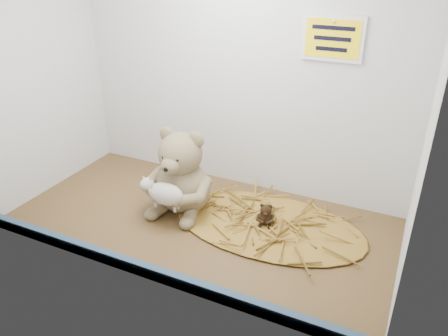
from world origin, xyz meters
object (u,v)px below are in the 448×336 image
at_px(mini_teddy_tan, 270,213).
at_px(main_teddy, 182,171).
at_px(toy_lamb, 166,194).
at_px(mini_teddy_brown, 266,214).

bearing_deg(mini_teddy_tan, main_teddy, -150.70).
relative_size(toy_lamb, mini_teddy_tan, 2.37).
xyz_separation_m(main_teddy, mini_teddy_brown, (0.29, 0.02, -0.09)).
height_order(toy_lamb, mini_teddy_tan, toy_lamb).
xyz_separation_m(toy_lamb, mini_teddy_tan, (0.30, 0.13, -0.07)).
height_order(toy_lamb, mini_teddy_brown, toy_lamb).
bearing_deg(mini_teddy_brown, main_teddy, 169.42).
bearing_deg(main_teddy, toy_lamb, -91.45).
relative_size(mini_teddy_tan, mini_teddy_brown, 0.89).
bearing_deg(toy_lamb, mini_teddy_tan, 24.30).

